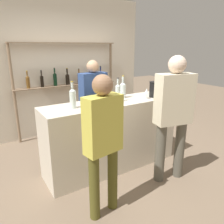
# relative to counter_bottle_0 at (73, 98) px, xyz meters

# --- Properties ---
(ground_plane) EXTENTS (16.00, 16.00, 0.00)m
(ground_plane) POSITION_rel_counter_bottle_0_xyz_m (0.61, 0.02, -1.18)
(ground_plane) COLOR #7A6651
(bar_counter) EXTENTS (2.06, 0.58, 1.04)m
(bar_counter) POSITION_rel_counter_bottle_0_xyz_m (0.61, 0.02, -0.66)
(bar_counter) COLOR beige
(bar_counter) RESTS_ON ground_plane
(back_wall) EXTENTS (3.66, 0.12, 2.80)m
(back_wall) POSITION_rel_counter_bottle_0_xyz_m (0.61, 1.91, 0.22)
(back_wall) COLOR beige
(back_wall) RESTS_ON ground_plane
(back_shelf) EXTENTS (2.15, 0.18, 1.88)m
(back_shelf) POSITION_rel_counter_bottle_0_xyz_m (0.62, 1.73, 0.06)
(back_shelf) COLOR #897056
(back_shelf) RESTS_ON ground_plane
(counter_bottle_0) EXTENTS (0.08, 0.08, 0.35)m
(counter_bottle_0) POSITION_rel_counter_bottle_0_xyz_m (0.00, 0.00, 0.00)
(counter_bottle_0) COLOR silver
(counter_bottle_0) RESTS_ON bar_counter
(counter_bottle_1) EXTENTS (0.09, 0.09, 0.34)m
(counter_bottle_1) POSITION_rel_counter_bottle_0_xyz_m (0.88, 0.14, -0.01)
(counter_bottle_1) COLOR silver
(counter_bottle_1) RESTS_ON bar_counter
(counter_bottle_2) EXTENTS (0.07, 0.07, 0.35)m
(counter_bottle_2) POSITION_rel_counter_bottle_0_xyz_m (0.67, -0.03, -0.00)
(counter_bottle_2) COLOR silver
(counter_bottle_2) RESTS_ON bar_counter
(wine_glass) EXTENTS (0.07, 0.07, 0.16)m
(wine_glass) POSITION_rel_counter_bottle_0_xyz_m (1.16, -0.10, -0.03)
(wine_glass) COLOR silver
(wine_glass) RESTS_ON bar_counter
(ice_bucket) EXTENTS (0.18, 0.18, 0.24)m
(ice_bucket) POSITION_rel_counter_bottle_0_xyz_m (1.34, -0.08, -0.02)
(ice_bucket) COLOR black
(ice_bucket) RESTS_ON bar_counter
(cork_jar) EXTENTS (0.12, 0.12, 0.16)m
(cork_jar) POSITION_rel_counter_bottle_0_xyz_m (0.53, 0.10, -0.06)
(cork_jar) COLOR silver
(cork_jar) RESTS_ON bar_counter
(customer_left) EXTENTS (0.42, 0.23, 1.56)m
(customer_left) POSITION_rel_counter_bottle_0_xyz_m (-0.01, -0.78, -0.26)
(customer_left) COLOR brown
(customer_left) RESTS_ON ground_plane
(customer_right) EXTENTS (0.52, 0.32, 1.71)m
(customer_right) POSITION_rel_counter_bottle_0_xyz_m (1.11, -0.69, -0.19)
(customer_right) COLOR #575347
(customer_right) RESTS_ON ground_plane
(server_behind_counter) EXTENTS (0.48, 0.24, 1.59)m
(server_behind_counter) POSITION_rel_counter_bottle_0_xyz_m (0.68, 0.74, -0.26)
(server_behind_counter) COLOR #121C33
(server_behind_counter) RESTS_ON ground_plane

